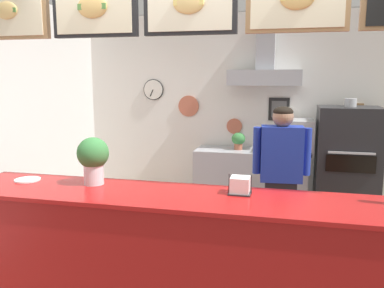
{
  "coord_description": "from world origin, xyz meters",
  "views": [
    {
      "loc": [
        0.7,
        -3.17,
        1.87
      ],
      "look_at": [
        -0.23,
        0.68,
        1.2
      ],
      "focal_mm": 37.6,
      "sensor_mm": 36.0,
      "label": 1
    }
  ],
  "objects": [
    {
      "name": "potted_oregano",
      "position": [
        0.07,
        2.09,
        1.04
      ],
      "size": [
        0.18,
        0.18,
        0.23
      ],
      "color": "#9E563D",
      "rests_on": "back_prep_counter"
    },
    {
      "name": "napkin_holder",
      "position": [
        0.38,
        -0.41,
        1.1
      ],
      "size": [
        0.17,
        0.16,
        0.14
      ],
      "color": "#262628",
      "rests_on": "service_counter"
    },
    {
      "name": "espresso_machine",
      "position": [
        0.79,
        2.06,
        1.12
      ],
      "size": [
        0.46,
        0.57,
        0.42
      ],
      "color": "#B7BABF",
      "rests_on": "back_prep_counter"
    },
    {
      "name": "back_wall_assembly",
      "position": [
        0.02,
        2.32,
        1.46
      ],
      "size": [
        4.49,
        2.93,
        2.74
      ],
      "color": "gray",
      "rests_on": "ground_plane"
    },
    {
      "name": "basil_vase",
      "position": [
        -0.74,
        -0.41,
        1.25
      ],
      "size": [
        0.24,
        0.24,
        0.37
      ],
      "color": "silver",
      "rests_on": "service_counter"
    },
    {
      "name": "shop_worker",
      "position": [
        0.65,
        0.84,
        0.86
      ],
      "size": [
        0.57,
        0.25,
        1.58
      ],
      "rotation": [
        0.0,
        0.0,
        3.23
      ],
      "color": "#232328",
      "rests_on": "ground_plane"
    },
    {
      "name": "service_counter",
      "position": [
        0.0,
        -0.54,
        0.52
      ],
      "size": [
        3.41,
        0.64,
        1.05
      ],
      "color": "maroon",
      "rests_on": "ground_plane"
    },
    {
      "name": "potted_thyme",
      "position": [
        0.5,
        2.11,
        1.01
      ],
      "size": [
        0.15,
        0.15,
        0.18
      ],
      "color": "beige",
      "rests_on": "back_prep_counter"
    },
    {
      "name": "pizza_oven",
      "position": [
        1.42,
        1.97,
        0.76
      ],
      "size": [
        0.73,
        0.64,
        1.61
      ],
      "color": "#232326",
      "rests_on": "ground_plane"
    },
    {
      "name": "back_prep_counter",
      "position": [
        0.24,
        2.08,
        0.45
      ],
      "size": [
        1.46,
        0.54,
        0.91
      ],
      "color": "#A3A5AD",
      "rests_on": "ground_plane"
    },
    {
      "name": "condiment_plate",
      "position": [
        -1.31,
        -0.44,
        1.05
      ],
      "size": [
        0.2,
        0.2,
        0.01
      ],
      "color": "white",
      "rests_on": "service_counter"
    }
  ]
}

